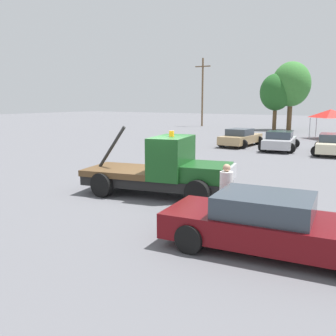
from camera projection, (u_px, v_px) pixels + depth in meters
ground_plane at (157, 195)px, 13.88m from camera, size 160.00×160.00×0.00m
tow_truck at (165, 171)px, 13.60m from camera, size 5.73×3.08×2.51m
foreground_car at (272, 224)px, 8.54m from camera, size 5.25×2.49×1.34m
person_near_truck at (226, 189)px, 10.63m from camera, size 0.37×0.37×1.68m
parked_car_tan at (240, 138)px, 28.58m from camera, size 2.48×4.60×1.34m
parked_car_silver at (280, 141)px, 26.23m from camera, size 2.86×4.66×1.34m
parked_car_cream at (333, 144)px, 24.26m from camera, size 2.86×5.01×1.34m
canopy_tent_red at (331, 113)px, 33.78m from camera, size 2.95×2.95×2.67m
tree_left at (291, 84)px, 43.33m from camera, size 4.41×4.41×7.87m
tree_center at (276, 92)px, 43.50m from camera, size 3.66×3.66×6.53m
traffic_cone at (208, 168)px, 17.92m from camera, size 0.40×0.40×0.55m
utility_pole at (202, 91)px, 50.09m from camera, size 2.20×0.24×8.98m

